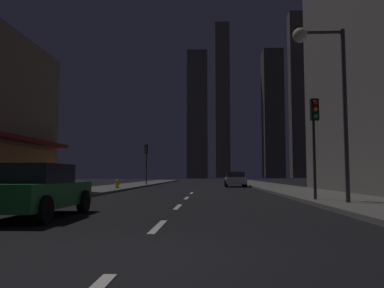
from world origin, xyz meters
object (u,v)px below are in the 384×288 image
fire_hydrant_far_left (117,184)px  street_lamp_right (322,71)px  traffic_light_near_right (314,126)px  traffic_light_far_left (146,155)px  car_parked_far (235,179)px  car_parked_near (34,190)px

fire_hydrant_far_left → street_lamp_right: 19.02m
traffic_light_near_right → traffic_light_far_left: 26.14m
car_parked_far → traffic_light_far_left: (-9.10, 2.46, 2.45)m
car_parked_far → traffic_light_far_left: size_ratio=1.01×
street_lamp_right → traffic_light_near_right: bearing=85.8°
car_parked_far → street_lamp_right: size_ratio=0.64×
car_parked_far → traffic_light_far_left: 9.74m
car_parked_far → fire_hydrant_far_left: size_ratio=6.48×
car_parked_near → traffic_light_far_left: (-1.90, 29.47, 2.45)m
traffic_light_far_left → traffic_light_near_right: bearing=-65.1°
car_parked_far → fire_hydrant_far_left: 12.60m
car_parked_near → street_lamp_right: street_lamp_right is taller
traffic_light_near_right → street_lamp_right: (-0.12, -1.63, 1.87)m
fire_hydrant_far_left → street_lamp_right: size_ratio=0.10×
fire_hydrant_far_left → car_parked_near: bearing=-83.0°
car_parked_near → fire_hydrant_far_left: size_ratio=6.48×
car_parked_far → street_lamp_right: bearing=-85.6°
traffic_light_far_left → street_lamp_right: (10.88, -25.34, 1.87)m
car_parked_far → street_lamp_right: 23.36m
traffic_light_far_left → street_lamp_right: street_lamp_right is taller
traffic_light_far_left → car_parked_near: bearing=-86.3°
fire_hydrant_far_left → street_lamp_right: bearing=-52.3°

